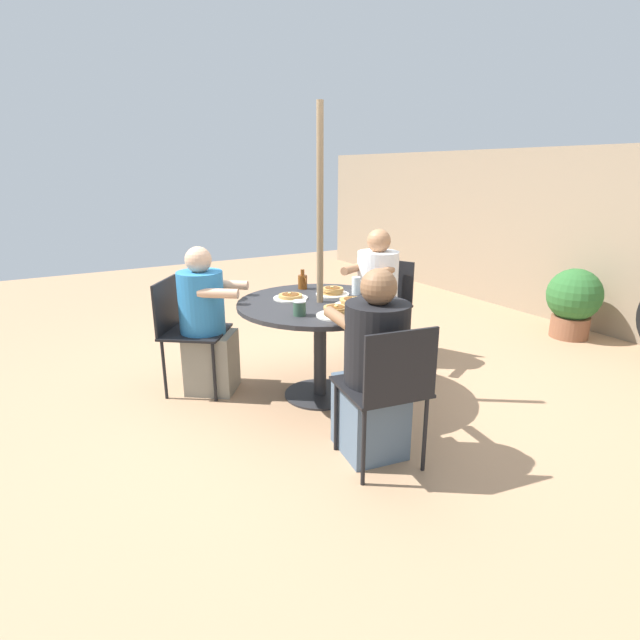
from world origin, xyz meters
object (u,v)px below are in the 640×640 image
object	(u,v)px
diner_east	(373,374)
pancake_plate_c	(333,292)
patio_chair_south	(384,301)
pancake_plate_a	(290,297)
diner_north	(206,327)
pancake_plate_d	(352,303)
diner_south	(375,303)
pancake_plate_b	(336,312)
coffee_cup	(300,308)
potted_shrub	(573,300)
syrup_bottle	(303,281)
patio_table	(320,317)
patio_chair_north	(185,326)
patio_chair_east	(388,385)
drinking_glass_a	(356,286)

from	to	relation	value
diner_east	pancake_plate_c	xyz separation A→B (m)	(-0.99, 0.33, 0.24)
patio_chair_south	pancake_plate_a	world-z (taller)	patio_chair_south
diner_north	pancake_plate_d	bearing A→B (deg)	85.44
diner_south	pancake_plate_b	bearing A→B (deg)	104.65
diner_south	coffee_cup	world-z (taller)	diner_south
pancake_plate_b	potted_shrub	bearing A→B (deg)	95.08
diner_east	pancake_plate_d	distance (m)	0.74
pancake_plate_d	syrup_bottle	xyz separation A→B (m)	(-0.64, -0.05, 0.04)
patio_table	coffee_cup	xyz separation A→B (m)	(0.23, -0.29, 0.16)
pancake_plate_d	potted_shrub	size ratio (longest dim) A/B	0.36
diner_north	diner_south	size ratio (longest dim) A/B	0.96
patio_chair_north	patio_chair_east	xyz separation A→B (m)	(1.65, 0.67, 0.00)
pancake_plate_b	drinking_glass_a	xyz separation A→B (m)	(-0.43, 0.45, 0.04)
syrup_bottle	potted_shrub	world-z (taller)	syrup_bottle
pancake_plate_a	pancake_plate_b	size ratio (longest dim) A/B	1.00
pancake_plate_a	potted_shrub	world-z (taller)	pancake_plate_a
drinking_glass_a	diner_south	bearing A→B (deg)	126.67
patio_table	diner_north	size ratio (longest dim) A/B	1.07
patio_chair_east	pancake_plate_d	world-z (taller)	patio_chair_east
diner_north	patio_chair_south	size ratio (longest dim) A/B	1.29
diner_south	syrup_bottle	world-z (taller)	diner_south
patio_chair_north	pancake_plate_d	distance (m)	1.31
patio_chair_north	coffee_cup	bearing A→B (deg)	69.05
pancake_plate_a	drinking_glass_a	distance (m)	0.52
patio_chair_east	pancake_plate_d	xyz separation A→B (m)	(-0.81, 0.30, 0.24)
patio_table	pancake_plate_a	world-z (taller)	pancake_plate_a
coffee_cup	patio_chair_east	bearing A→B (deg)	9.10
patio_table	diner_north	world-z (taller)	diner_north
drinking_glass_a	potted_shrub	world-z (taller)	drinking_glass_a
patio_chair_north	diner_south	distance (m)	1.63
pancake_plate_b	pancake_plate_d	xyz separation A→B (m)	(-0.16, 0.24, -0.00)
diner_east	pancake_plate_a	distance (m)	1.07
patio_chair_east	pancake_plate_c	size ratio (longest dim) A/B	3.41
pancake_plate_a	coffee_cup	bearing A→B (deg)	-19.23
diner_east	coffee_cup	bearing A→B (deg)	113.11
diner_north	diner_east	world-z (taller)	diner_east
diner_east	pancake_plate_b	distance (m)	0.55
patio_table	patio_chair_south	bearing A→B (deg)	115.69
diner_east	patio_chair_south	distance (m)	1.69
diner_south	pancake_plate_d	size ratio (longest dim) A/B	4.61
diner_east	syrup_bottle	bearing A→B (deg)	89.12
diner_south	pancake_plate_d	distance (m)	0.90
patio_chair_south	potted_shrub	xyz separation A→B (m)	(0.55, 1.98, -0.13)
pancake_plate_b	coffee_cup	distance (m)	0.24
syrup_bottle	drinking_glass_a	bearing A→B (deg)	35.49
diner_north	patio_chair_south	xyz separation A→B (m)	(0.07, 1.63, 0.01)
patio_table	diner_east	size ratio (longest dim) A/B	1.05
patio_chair_east	coffee_cup	size ratio (longest dim) A/B	8.65
pancake_plate_d	potted_shrub	distance (m)	2.81
potted_shrub	patio_chair_north	bearing A→B (deg)	-100.91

